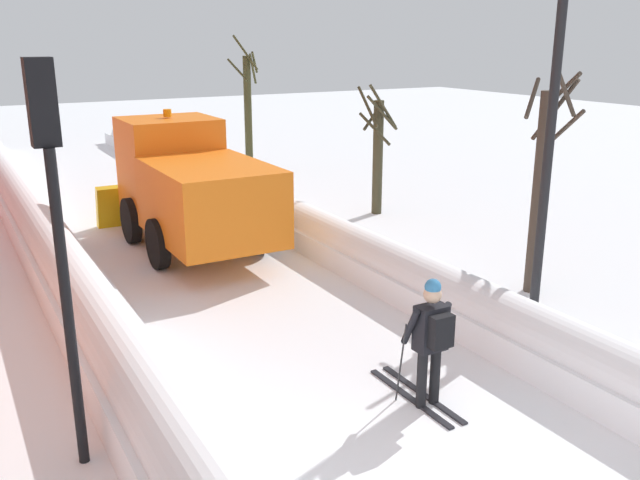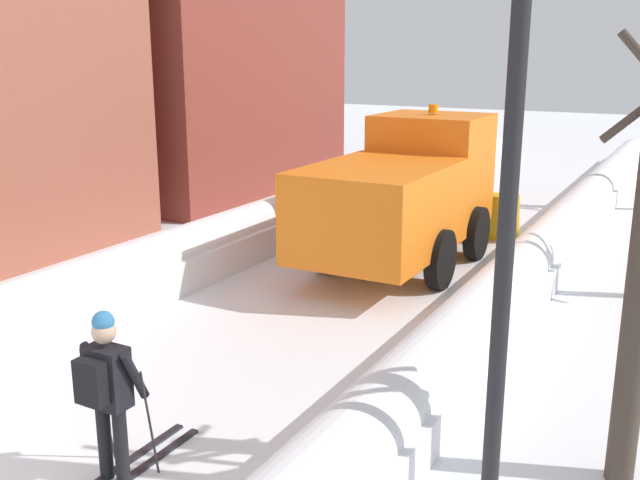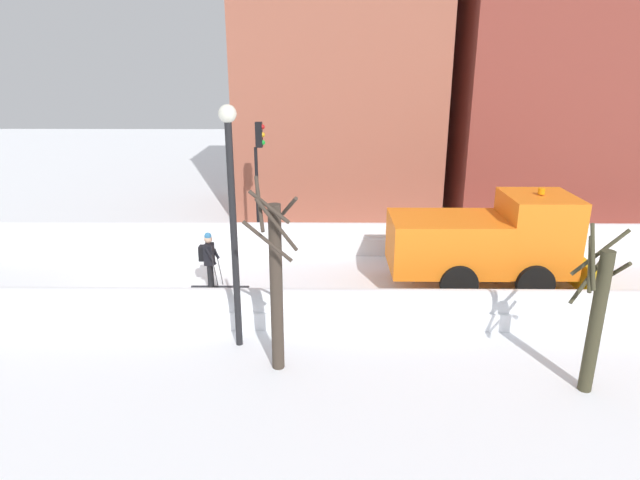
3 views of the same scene
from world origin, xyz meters
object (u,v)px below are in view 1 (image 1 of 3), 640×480
object	(u,v)px
traffic_light_pole	(53,192)
bare_tree_far	(248,109)
plow_truck	(190,186)
street_lamp	(552,112)
skier	(431,337)
bare_tree_mid	(378,152)
bare_tree_near	(541,185)

from	to	relation	value
traffic_light_pole	bare_tree_far	distance (m)	18.42
plow_truck	street_lamp	xyz separation A→B (m)	(3.76, -7.10, 2.14)
skier	traffic_light_pole	world-z (taller)	traffic_light_pole
skier	bare_tree_mid	world-z (taller)	bare_tree_mid
skier	bare_tree_near	world-z (taller)	bare_tree_near
plow_truck	traffic_light_pole	bearing A→B (deg)	-118.13
street_lamp	bare_tree_far	world-z (taller)	street_lamp
traffic_light_pole	street_lamp	xyz separation A→B (m)	(7.73, 0.33, 0.41)
bare_tree_mid	skier	bearing A→B (deg)	-120.15
bare_tree_near	bare_tree_mid	world-z (taller)	bare_tree_near
traffic_light_pole	bare_tree_near	bearing A→B (deg)	8.95
plow_truck	bare_tree_mid	size ratio (longest dim) A/B	1.66
traffic_light_pole	bare_tree_near	size ratio (longest dim) A/B	1.05
plow_truck	bare_tree_far	size ratio (longest dim) A/B	1.23
bare_tree_mid	bare_tree_far	xyz separation A→B (m)	(-0.38, 7.96, 0.49)
traffic_light_pole	bare_tree_near	world-z (taller)	traffic_light_pole
plow_truck	street_lamp	world-z (taller)	street_lamp
plow_truck	traffic_light_pole	xyz separation A→B (m)	(-3.97, -7.43, 1.73)
traffic_light_pole	bare_tree_far	xyz separation A→B (m)	(9.19, 15.94, -0.98)
street_lamp	bare_tree_mid	distance (m)	8.08
bare_tree_near	bare_tree_far	bearing A→B (deg)	88.43
bare_tree_near	bare_tree_far	size ratio (longest dim) A/B	0.90
skier	street_lamp	world-z (taller)	street_lamp
bare_tree_mid	bare_tree_near	bearing A→B (deg)	-96.69
bare_tree_far	street_lamp	bearing A→B (deg)	-95.34
skier	bare_tree_far	bearing A→B (deg)	73.99
plow_truck	bare_tree_near	distance (m)	7.76
plow_truck	bare_tree_mid	xyz separation A→B (m)	(5.59, 0.55, 0.26)
plow_truck	bare_tree_near	xyz separation A→B (m)	(4.81, -6.05, 0.64)
plow_truck	skier	distance (m)	8.52
plow_truck	bare_tree_far	world-z (taller)	bare_tree_far
bare_tree_near	bare_tree_mid	xyz separation A→B (m)	(0.77, 6.60, -0.38)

